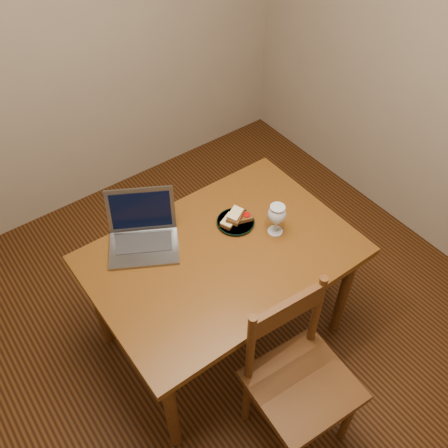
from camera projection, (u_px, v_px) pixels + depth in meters
floor at (224, 335)px, 3.01m from camera, size 3.20×3.20×0.02m
back_wall at (62, 26)px, 2.95m from camera, size 3.20×0.02×2.60m
table at (223, 264)px, 2.54m from camera, size 1.30×0.90×0.74m
chair at (300, 375)px, 2.26m from camera, size 0.48×0.46×0.48m
plate at (236, 222)px, 2.61m from camera, size 0.20×0.20×0.02m
sandwich_cheese at (229, 221)px, 2.58m from camera, size 0.11×0.09×0.03m
sandwich_tomato at (243, 217)px, 2.60m from camera, size 0.11×0.09×0.03m
sandwich_top at (235, 215)px, 2.57m from camera, size 0.13×0.11×0.03m
milk_glass at (276, 219)px, 2.51m from camera, size 0.09×0.09×0.18m
laptop at (142, 230)px, 2.49m from camera, size 0.45×0.44×0.25m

